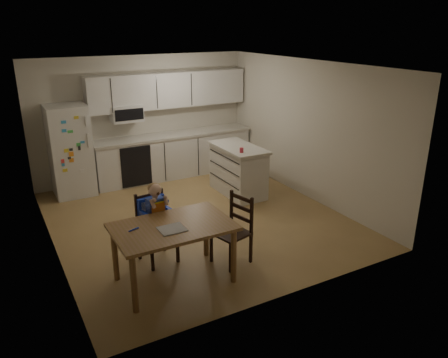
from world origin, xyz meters
name	(u,v)px	position (x,y,z in m)	size (l,w,h in m)	color
room	(183,140)	(0.00, 0.48, 1.25)	(4.52, 5.01, 2.51)	olive
refrigerator	(70,151)	(-1.55, 2.15, 0.85)	(0.72, 0.70, 1.70)	silver
kitchen_run	(171,135)	(0.50, 2.24, 0.88)	(3.37, 0.62, 2.15)	silver
kitchen_island	(238,170)	(1.19, 0.66, 0.47)	(0.66, 1.26, 0.93)	silver
red_cup	(242,150)	(1.04, 0.28, 0.97)	(0.07, 0.07, 0.09)	#BB2738
dining_table	(173,233)	(-1.05, -1.56, 0.67)	(1.44, 0.93, 0.77)	brown
napkin	(172,229)	(-1.10, -1.66, 0.78)	(0.31, 0.27, 0.01)	#B6B6BB
toddler_spoon	(133,230)	(-1.51, -1.45, 0.78)	(0.02, 0.02, 0.12)	#1E39C7
chair_booster	(155,214)	(-1.05, -0.94, 0.68)	(0.48, 0.48, 1.13)	black
chair_side	(236,224)	(-0.11, -1.48, 0.54)	(0.51, 0.51, 0.95)	black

